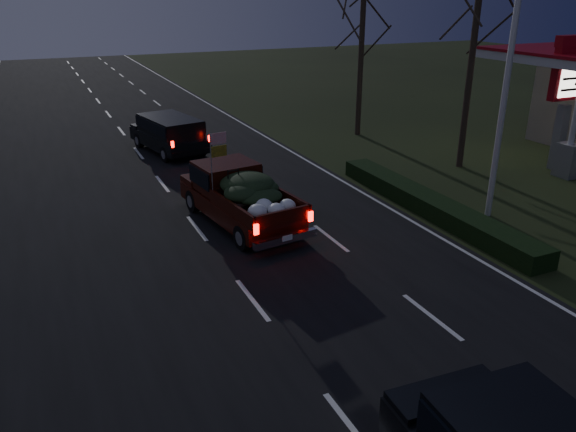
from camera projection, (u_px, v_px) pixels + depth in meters
name	position (u px, v px, depth m)	size (l,w,h in m)	color
ground	(252.00, 300.00, 14.06)	(120.00, 120.00, 0.00)	black
road_asphalt	(252.00, 300.00, 14.06)	(14.00, 120.00, 0.02)	black
hedge_row	(430.00, 205.00, 19.48)	(1.00, 10.00, 0.60)	black
light_pole	(511.00, 51.00, 17.36)	(0.50, 0.90, 9.16)	silver
gas_price_pylon	(570.00, 81.00, 23.03)	(2.00, 0.41, 5.57)	gray
bare_tree_mid	(477.00, 14.00, 22.41)	(3.60, 3.60, 8.50)	black
bare_tree_far	(362.00, 33.00, 28.35)	(3.60, 3.60, 7.00)	black
pickup_truck	(239.00, 193.00, 18.39)	(2.72, 5.57, 2.80)	#380F07
lead_suv	(170.00, 131.00, 26.55)	(2.91, 5.13, 1.39)	black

